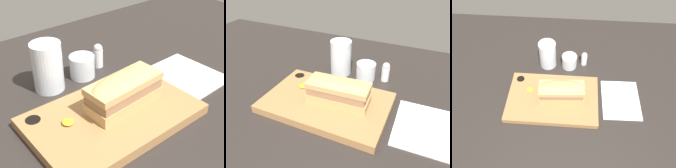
# 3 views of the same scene
# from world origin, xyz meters

# --- Properties ---
(dining_table) EXTENTS (1.86, 1.09, 0.02)m
(dining_table) POSITION_xyz_m (0.00, 0.00, 0.01)
(dining_table) COLOR #282321
(dining_table) RESTS_ON ground
(serving_board) EXTENTS (0.37, 0.24, 0.02)m
(serving_board) POSITION_xyz_m (0.00, -0.02, 0.03)
(serving_board) COLOR #9E7042
(serving_board) RESTS_ON dining_table
(sandwich) EXTENTS (0.19, 0.09, 0.08)m
(sandwich) POSITION_xyz_m (0.04, -0.02, 0.09)
(sandwich) COLOR tan
(sandwich) RESTS_ON serving_board
(mustard_dollop) EXTENTS (0.03, 0.03, 0.01)m
(mustard_dollop) POSITION_xyz_m (-0.10, 0.01, 0.05)
(mustard_dollop) COLOR gold
(mustard_dollop) RESTS_ON serving_board
(water_glass) EXTENTS (0.08, 0.08, 0.13)m
(water_glass) POSITION_xyz_m (-0.04, 0.18, 0.08)
(water_glass) COLOR silver
(water_glass) RESTS_ON dining_table
(wine_glass) EXTENTS (0.07, 0.07, 0.06)m
(wine_glass) POSITION_xyz_m (0.06, 0.18, 0.05)
(wine_glass) COLOR silver
(wine_glass) RESTS_ON dining_table
(napkin) EXTENTS (0.16, 0.20, 0.00)m
(napkin) POSITION_xyz_m (0.29, -0.00, 0.02)
(napkin) COLOR white
(napkin) RESTS_ON dining_table
(salt_shaker) EXTENTS (0.03, 0.03, 0.07)m
(salt_shaker) POSITION_xyz_m (0.13, 0.20, 0.06)
(salt_shaker) COLOR white
(salt_shaker) RESTS_ON dining_table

